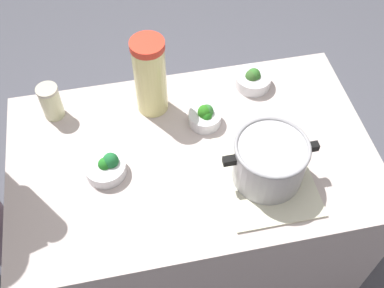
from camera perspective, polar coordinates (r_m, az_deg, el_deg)
ground_plane at (r=2.33m, az=0.00°, el=-13.40°), size 8.00×8.00×0.00m
counter_slab at (r=1.94m, az=0.00°, el=-8.42°), size 1.22×0.75×0.85m
dish_cloth at (r=1.54m, az=8.86°, el=-3.78°), size 0.28×0.35×0.01m
cooking_pot at (r=1.47m, az=9.27°, el=-1.96°), size 0.30×0.23×0.16m
lemonade_pitcher at (r=1.61m, az=-5.04°, el=8.07°), size 0.11×0.11×0.30m
mason_jar at (r=1.71m, az=-16.55°, el=4.87°), size 0.07×0.07×0.13m
broccoli_bowl_front at (r=1.54m, az=-10.22°, el=-2.74°), size 0.13×0.13×0.08m
broccoli_bowl_center at (r=1.64m, az=1.58°, el=3.33°), size 0.11×0.11×0.08m
broccoli_bowl_back at (r=1.78m, az=7.31°, el=7.70°), size 0.13×0.13×0.08m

